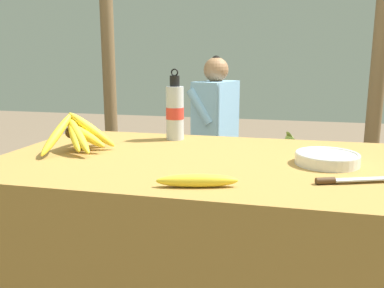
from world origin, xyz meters
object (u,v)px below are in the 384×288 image
Objects in this scene: banana_bunch_ripe at (81,132)px; wooden_bench at (227,159)px; serving_bowl at (327,158)px; seated_vendor at (209,122)px; banana_bunch_green at (291,142)px; support_post_near at (108,40)px; support_post_far at (381,37)px; knife at (342,180)px; water_bottle at (175,112)px; loose_banana_front at (197,181)px.

wooden_bench is (0.36, 1.41, -0.43)m from banana_bunch_ripe.
seated_vendor is (-0.68, 1.40, -0.11)m from serving_bowl.
serving_bowl is 1.43m from banana_bunch_green.
support_post_near and support_post_far have the same top height.
banana_bunch_green is (0.57, 0.01, -0.12)m from seated_vendor.
wooden_bench is at bearing -154.14° from seated_vendor.
support_post_near is at bearing 109.01° from knife.
serving_bowl is at bearing -68.62° from wooden_bench.
water_bottle is 1.26m from banana_bunch_green.
support_post_far is at bearing 24.05° from banana_bunch_green.
serving_bowl is at bearing -0.16° from banana_bunch_ripe.
banana_bunch_green is at bearing -0.28° from wooden_bench.
banana_bunch_green is at bearing 94.37° from serving_bowl.
banana_bunch_ripe is at bearing -119.77° from banana_bunch_green.
support_post_near reaches higher than water_bottle.
seated_vendor reaches higher than wooden_bench.
knife is 1.76m from wooden_bench.
loose_banana_front is (-0.37, -0.34, -0.00)m from serving_bowl.
wooden_bench is 0.61× the size of support_post_near.
serving_bowl is 0.09× the size of support_post_far.
banana_bunch_ripe is 1.72× the size of serving_bowl.
seated_vendor is 0.45× the size of support_post_near.
water_bottle reaches higher than wooden_bench.
support_post_near is (-0.94, 1.35, 0.37)m from water_bottle.
support_post_near is (-1.55, 1.66, 0.47)m from serving_bowl.
support_post_near is at bearing 180.00° from support_post_far.
wooden_bench is 0.29m from seated_vendor.
seated_vendor is 0.58m from banana_bunch_green.
seated_vendor is at bearing -16.69° from support_post_near.
banana_bunch_ripe is 1.58× the size of loose_banana_front.
banana_bunch_ripe is 1.07× the size of banana_bunch_green.
seated_vendor reaches higher than banana_bunch_green.
loose_banana_front is at bearing -32.61° from banana_bunch_ripe.
water_bottle is 0.28× the size of seated_vendor.
seated_vendor is 0.45× the size of support_post_far.
loose_banana_front is 2.37m from support_post_near.
knife is 1.64m from banana_bunch_green.
support_post_near is (-1.45, 0.25, 0.70)m from banana_bunch_green.
support_post_far is at bearing -148.29° from seated_vendor.
seated_vendor is (-0.70, 1.61, -0.10)m from knife.
support_post_far is (1.07, 1.35, 0.37)m from water_bottle.
support_post_near reaches higher than banana_bunch_ripe.
support_post_far is at bearing 0.00° from support_post_near.
banana_bunch_ripe is 0.42m from water_bottle.
seated_vendor is (-0.13, -0.02, 0.26)m from wooden_bench.
water_bottle is at bearing -55.38° from support_post_near.
serving_bowl reaches higher than knife.
support_post_far reaches higher than banana_bunch_ripe.
support_post_near is (-1.58, 1.87, 0.48)m from knife.
knife is at bearing -83.35° from serving_bowl.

